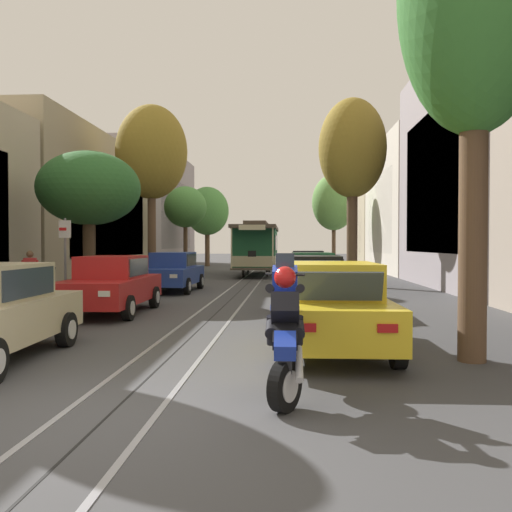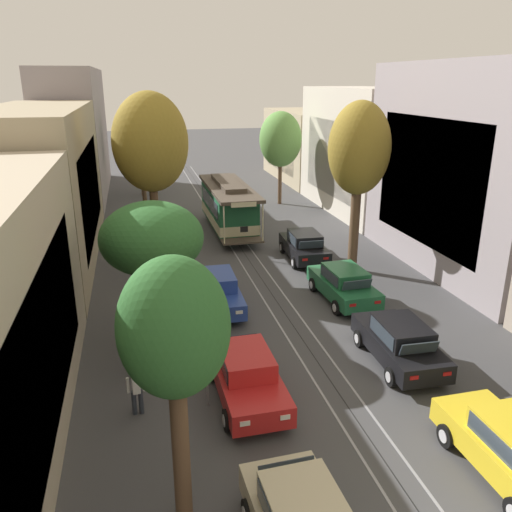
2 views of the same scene
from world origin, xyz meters
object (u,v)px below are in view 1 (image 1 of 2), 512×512
parked_car_red_second_left (111,284)px  street_tree_kerb_left_mid (151,153)px  motorcycle_with_rider (285,324)px  street_sign_post (65,254)px  parked_car_yellow_near_right (332,306)px  street_tree_kerb_left_far (207,211)px  street_tree_kerb_right_second (352,150)px  pedestrian_on_left_pavement (30,274)px  street_tree_kerb_left_fourth (185,207)px  street_tree_kerb_right_mid (334,203)px  parked_car_blue_mid_left (173,272)px  street_tree_kerb_left_second (89,189)px  fire_hydrant (100,288)px  parked_car_black_fourth_right (308,266)px  cable_car_trolley (257,248)px  parked_car_green_mid_right (312,273)px  parked_car_black_second_right (314,283)px

parked_car_red_second_left → street_tree_kerb_left_mid: bearing=99.6°
motorcycle_with_rider → street_sign_post: (-6.08, 7.65, 0.70)m
parked_car_yellow_near_right → street_sign_post: size_ratio=1.67×
street_tree_kerb_left_far → street_tree_kerb_right_second: 23.55m
pedestrian_on_left_pavement → street_sign_post: size_ratio=0.65×
street_tree_kerb_left_fourth → street_tree_kerb_right_mid: size_ratio=0.83×
street_tree_kerb_right_mid → motorcycle_with_rider: 33.67m
parked_car_blue_mid_left → parked_car_yellow_near_right: size_ratio=1.00×
street_tree_kerb_left_second → fire_hydrant: 3.88m
parked_car_black_fourth_right → street_tree_kerb_left_second: street_tree_kerb_left_second is taller
parked_car_blue_mid_left → street_tree_kerb_right_second: street_tree_kerb_right_second is taller
street_tree_kerb_right_mid → cable_car_trolley: bearing=-128.8°
street_tree_kerb_left_second → street_tree_kerb_right_mid: bearing=62.7°
parked_car_red_second_left → street_tree_kerb_right_mid: size_ratio=0.61×
street_tree_kerb_right_second → fire_hydrant: size_ratio=10.14×
parked_car_green_mid_right → motorcycle_with_rider: bearing=-93.9°
parked_car_blue_mid_left → street_tree_kerb_left_far: size_ratio=0.63×
parked_car_green_mid_right → parked_car_black_fourth_right: (0.06, 5.73, 0.00)m
parked_car_black_fourth_right → street_tree_kerb_right_mid: size_ratio=0.62×
street_tree_kerb_left_second → street_tree_kerb_right_mid: 23.33m
street_tree_kerb_left_mid → street_tree_kerb_right_second: 10.03m
pedestrian_on_left_pavement → fire_hydrant: size_ratio=2.02×
parked_car_blue_mid_left → street_tree_kerb_left_second: street_tree_kerb_left_second is taller
parked_car_red_second_left → parked_car_blue_mid_left: size_ratio=1.00×
parked_car_black_second_right → pedestrian_on_left_pavement: bearing=172.4°
parked_car_black_second_right → street_tree_kerb_left_fourth: 22.97m
parked_car_blue_mid_left → parked_car_green_mid_right: same height
parked_car_red_second_left → street_tree_kerb_left_second: 6.20m
cable_car_trolley → street_tree_kerb_right_second: bearing=-61.3°
street_tree_kerb_right_second → street_sign_post: street_tree_kerb_right_second is taller
street_tree_kerb_left_fourth → street_sign_post: size_ratio=2.27×
parked_car_yellow_near_right → parked_car_black_second_right: bearing=90.5°
parked_car_black_second_right → street_tree_kerb_left_second: bearing=154.3°
fire_hydrant → cable_car_trolley: bearing=73.9°
street_tree_kerb_left_mid → cable_car_trolley: 9.67m
parked_car_red_second_left → parked_car_green_mid_right: size_ratio=0.99×
parked_car_green_mid_right → street_tree_kerb_left_fourth: 18.11m
street_tree_kerb_left_second → pedestrian_on_left_pavement: bearing=-108.4°
street_tree_kerb_right_mid → parked_car_red_second_left: bearing=-107.9°
parked_car_red_second_left → parked_car_black_fourth_right: bearing=64.2°
street_tree_kerb_right_mid → street_sign_post: size_ratio=2.73×
street_tree_kerb_left_second → street_tree_kerb_left_mid: street_tree_kerb_left_mid is taller
cable_car_trolley → motorcycle_with_rider: size_ratio=4.90×
parked_car_red_second_left → street_tree_kerb_left_second: street_tree_kerb_left_second is taller
parked_car_blue_mid_left → parked_car_black_fourth_right: same height
street_tree_kerb_left_fourth → street_tree_kerb_left_second: bearing=-90.4°
motorcycle_with_rider → parked_car_red_second_left: bearing=121.8°
street_tree_kerb_left_second → cable_car_trolley: size_ratio=0.58×
parked_car_blue_mid_left → pedestrian_on_left_pavement: size_ratio=2.58×
parked_car_red_second_left → parked_car_yellow_near_right: bearing=-40.2°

